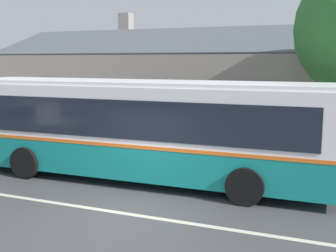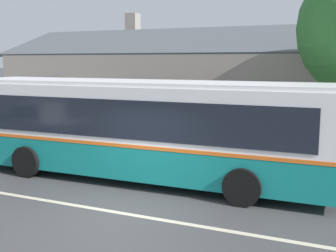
{
  "view_description": "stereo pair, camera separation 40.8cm",
  "coord_description": "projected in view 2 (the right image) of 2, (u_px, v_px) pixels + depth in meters",
  "views": [
    {
      "loc": [
        4.71,
        -8.68,
        3.7
      ],
      "look_at": [
        -0.23,
        3.44,
        1.65
      ],
      "focal_mm": 45.0,
      "sensor_mm": 36.0,
      "label": 1
    },
    {
      "loc": [
        5.08,
        -8.52,
        3.7
      ],
      "look_at": [
        -0.23,
        3.44,
        1.65
      ],
      "focal_mm": 45.0,
      "sensor_mm": 36.0,
      "label": 2
    }
  ],
  "objects": [
    {
      "name": "transit_bus",
      "position": [
        136.0,
        126.0,
        13.1
      ],
      "size": [
        12.02,
        2.9,
        3.08
      ],
      "color": "#147F7A",
      "rests_on": "ground"
    },
    {
      "name": "ground_plane",
      "position": [
        120.0,
        213.0,
        10.3
      ],
      "size": [
        300.0,
        300.0,
        0.0
      ],
      "primitive_type": "plane",
      "color": "#424244"
    },
    {
      "name": "sidewalk_far",
      "position": [
        201.0,
        158.0,
        15.71
      ],
      "size": [
        60.0,
        3.0,
        0.15
      ],
      "primitive_type": "cube",
      "color": "#ADAAA3",
      "rests_on": "ground"
    },
    {
      "name": "lane_divider_stripe",
      "position": [
        120.0,
        213.0,
        10.3
      ],
      "size": [
        60.0,
        0.16,
        0.01
      ],
      "primitive_type": "cube",
      "color": "beige",
      "rests_on": "ground"
    },
    {
      "name": "community_building",
      "position": [
        230.0,
        90.0,
        22.64
      ],
      "size": [
        23.88,
        8.92,
        6.49
      ],
      "color": "gray",
      "rests_on": "ground"
    },
    {
      "name": "bench_by_building",
      "position": [
        6.0,
        132.0,
        18.5
      ],
      "size": [
        1.8,
        0.51,
        0.94
      ],
      "color": "brown",
      "rests_on": "sidewalk_far"
    }
  ]
}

